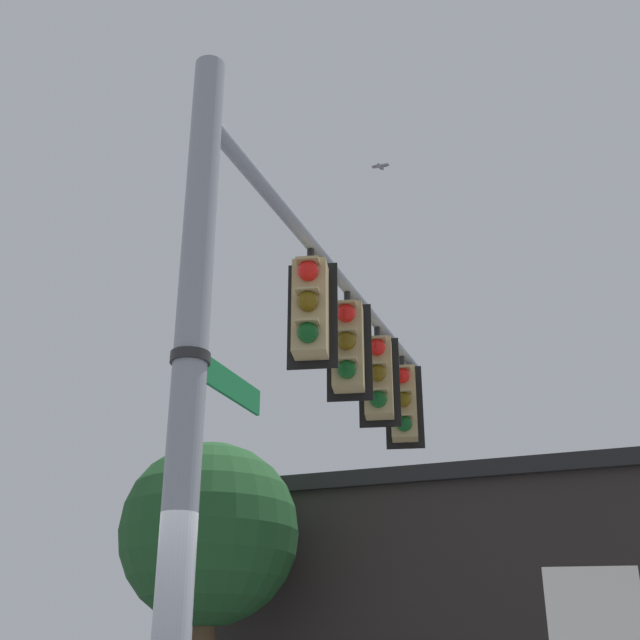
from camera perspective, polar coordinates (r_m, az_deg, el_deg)
name	(u,v)px	position (r m, az deg, el deg)	size (l,w,h in m)	color
signal_pole	(186,416)	(5.97, -9.31, -6.63)	(0.26, 0.26, 6.38)	gray
mast_arm	(341,279)	(9.70, 1.46, 2.85)	(0.15, 0.15, 6.53)	gray
traffic_light_nearest_pole	(310,307)	(8.55, -0.69, 0.89)	(0.54, 0.49, 1.31)	black
traffic_light_mid_inner	(348,346)	(9.55, 1.95, -1.80)	(0.54, 0.49, 1.31)	black
traffic_light_mid_outer	(378,377)	(10.58, 4.09, -3.97)	(0.54, 0.49, 1.31)	black
traffic_light_arm_end	(404,402)	(11.63, 5.86, -5.75)	(0.54, 0.49, 1.31)	black
street_name_sign	(211,372)	(6.37, -7.59, -3.65)	(0.45, 1.28, 0.22)	#147238
bird_flying	(380,166)	(12.24, 4.24, 10.65)	(0.27, 0.20, 0.07)	gray
storefront_building	(485,621)	(18.12, 11.42, -19.93)	(10.47, 9.26, 5.02)	#282321
tree_by_storefront	(209,534)	(14.55, -7.73, -14.61)	(3.07, 3.07, 5.28)	#4C3823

